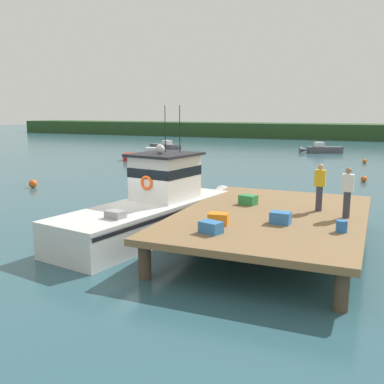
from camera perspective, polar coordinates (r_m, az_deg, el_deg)
The scene contains 18 objects.
ground_plane at distance 17.10m, azimuth -5.88°, elevation -5.26°, with size 200.00×200.00×0.00m, color #2D5660.
dock at distance 15.17m, azimuth 10.19°, elevation -3.22°, with size 6.00×9.00×1.20m.
main_fishing_boat at distance 16.88m, azimuth -4.72°, elevation -1.92°, with size 3.95×9.97×4.80m.
crate_single_far at distance 16.44m, azimuth 7.22°, elevation -1.00°, with size 0.60×0.44×0.35m, color #2D8442.
crate_stack_near_edge at distance 13.52m, azimuth 3.41°, elevation -3.45°, with size 0.60×0.44×0.34m, color orange.
crate_stack_mid_dock at distance 12.57m, azimuth 2.45°, elevation -4.55°, with size 0.60×0.44×0.33m, color #3370B2.
crate_single_by_cleat at distance 13.83m, azimuth 11.30°, elevation -3.27°, with size 0.60×0.44×0.37m, color #3370B2.
bait_bucket at distance 13.35m, azimuth 18.68°, elevation -4.19°, with size 0.32×0.32×0.34m, color #2866B2.
deckhand_by_the_boat at distance 15.78m, azimuth 16.08°, elevation 0.72°, with size 0.36×0.22×1.63m.
deckhand_further_back at distance 15.01m, azimuth 19.34°, elevation 0.05°, with size 0.36×0.22×1.63m.
moored_boat_far_left at distance 50.69m, azimuth 16.34°, elevation 5.30°, with size 4.58×2.70×1.17m.
moored_boat_near_channel at distance 52.78m, azimuth -3.46°, elevation 5.87°, with size 4.40×2.12×1.10m.
moored_boat_far_right at distance 41.58m, azimuth -5.73°, elevation 4.63°, with size 4.67×2.81×1.20m.
mooring_buoy_channel_marker at distance 30.98m, azimuth 21.21°, elevation 1.57°, with size 0.40×0.40×0.40m, color #EA5B19.
mooring_buoy_outer at distance 28.45m, azimuth -19.76°, elevation 1.02°, with size 0.49×0.49×0.49m, color #EA5B19.
mooring_buoy_inshore at distance 41.99m, azimuth 21.30°, elevation 3.72°, with size 0.37×0.37×0.37m, color #EA5B19.
mooring_buoy_spare_mooring at distance 31.14m, azimuth -0.63°, elevation 2.33°, with size 0.41×0.41×0.41m, color #EA5B19.
far_shoreline at distance 76.89m, azimuth 17.09°, elevation 7.49°, with size 120.00×8.00×2.40m, color #284723.
Camera 1 is at (7.98, -14.40, 4.63)m, focal length 41.52 mm.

